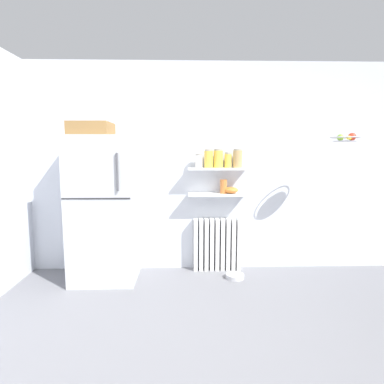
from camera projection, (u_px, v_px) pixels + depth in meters
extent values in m
plane|color=slate|center=(217.00, 332.00, 2.69)|extent=(7.04, 7.04, 0.00)
cube|color=silver|center=(205.00, 168.00, 4.06)|extent=(7.04, 0.10, 2.60)
cube|color=#B7BABF|center=(104.00, 209.00, 3.71)|extent=(0.74, 0.65, 1.69)
cube|color=#262628|center=(96.00, 199.00, 3.37)|extent=(0.72, 0.01, 0.01)
cylinder|color=#4C4C51|center=(117.00, 172.00, 3.32)|extent=(0.02, 0.02, 0.40)
cube|color=olive|center=(92.00, 129.00, 3.59)|extent=(0.44, 0.45, 0.15)
cube|color=white|center=(196.00, 245.00, 4.05)|extent=(0.05, 0.12, 0.67)
cube|color=white|center=(201.00, 245.00, 4.05)|extent=(0.05, 0.12, 0.67)
cube|color=white|center=(206.00, 244.00, 4.05)|extent=(0.05, 0.12, 0.67)
cube|color=white|center=(212.00, 244.00, 4.05)|extent=(0.05, 0.12, 0.67)
cube|color=white|center=(217.00, 244.00, 4.06)|extent=(0.05, 0.12, 0.67)
cube|color=white|center=(222.00, 244.00, 4.06)|extent=(0.05, 0.12, 0.67)
cube|color=white|center=(228.00, 244.00, 4.06)|extent=(0.05, 0.12, 0.67)
cube|color=white|center=(233.00, 244.00, 4.06)|extent=(0.05, 0.12, 0.67)
cube|color=white|center=(239.00, 244.00, 4.06)|extent=(0.05, 0.12, 0.67)
cube|color=white|center=(218.00, 194.00, 3.94)|extent=(0.74, 0.22, 0.02)
cube|color=white|center=(218.00, 169.00, 3.90)|extent=(0.74, 0.22, 0.02)
cylinder|color=silver|center=(199.00, 162.00, 3.88)|extent=(0.09, 0.09, 0.15)
cylinder|color=gray|center=(199.00, 155.00, 3.87)|extent=(0.08, 0.08, 0.02)
cylinder|color=yellow|center=(209.00, 159.00, 3.88)|extent=(0.11, 0.11, 0.20)
cylinder|color=gray|center=(209.00, 150.00, 3.87)|extent=(0.10, 0.10, 0.02)
cylinder|color=yellow|center=(218.00, 159.00, 3.89)|extent=(0.11, 0.11, 0.21)
cylinder|color=gray|center=(218.00, 150.00, 3.87)|extent=(0.10, 0.10, 0.02)
cylinder|color=yellow|center=(228.00, 161.00, 3.89)|extent=(0.09, 0.09, 0.17)
cylinder|color=gray|center=(228.00, 153.00, 3.88)|extent=(0.08, 0.08, 0.02)
cylinder|color=tan|center=(238.00, 159.00, 3.89)|extent=(0.11, 0.11, 0.21)
cylinder|color=gray|center=(238.00, 150.00, 3.88)|extent=(0.10, 0.10, 0.02)
cylinder|color=#CC7033|center=(224.00, 186.00, 3.93)|extent=(0.09, 0.09, 0.17)
ellipsoid|color=orange|center=(231.00, 190.00, 3.94)|extent=(0.18, 0.18, 0.08)
cylinder|color=#B7B7BC|center=(235.00, 276.00, 3.82)|extent=(0.22, 0.22, 0.05)
torus|color=#B2B2B7|center=(345.00, 137.00, 3.45)|extent=(0.30, 0.30, 0.01)
cylinder|color=#A8A8AD|center=(345.00, 141.00, 3.46)|extent=(0.25, 0.25, 0.01)
sphere|color=red|center=(352.00, 137.00, 3.44)|extent=(0.08, 0.08, 0.08)
sphere|color=#7FAD38|center=(340.00, 137.00, 3.46)|extent=(0.07, 0.07, 0.07)
ellipsoid|color=yellow|center=(350.00, 138.00, 3.43)|extent=(0.16, 0.15, 0.05)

